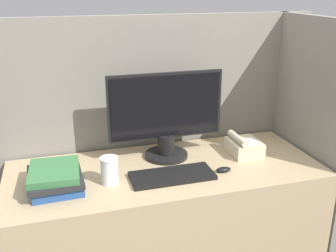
% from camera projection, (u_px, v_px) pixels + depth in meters
% --- Properties ---
extents(cubicle_panel_rear, '(1.95, 0.04, 1.45)m').
position_uv_depth(cubicle_panel_rear, '(149.00, 144.00, 2.28)').
color(cubicle_panel_rear, gray).
rests_on(cubicle_panel_rear, ground_plane).
extents(cubicle_panel_right, '(0.04, 0.69, 1.45)m').
position_uv_depth(cubicle_panel_right, '(303.00, 149.00, 2.21)').
color(cubicle_panel_right, gray).
rests_on(cubicle_panel_right, ground_plane).
extents(desk, '(1.55, 0.63, 0.74)m').
position_uv_depth(desk, '(166.00, 231.00, 2.08)').
color(desk, tan).
rests_on(desk, ground_plane).
extents(monitor, '(0.60, 0.23, 0.45)m').
position_uv_depth(monitor, '(166.00, 118.00, 2.02)').
color(monitor, black).
rests_on(monitor, desk).
extents(keyboard, '(0.40, 0.17, 0.02)m').
position_uv_depth(keyboard, '(172.00, 176.00, 1.86)').
color(keyboard, black).
rests_on(keyboard, desk).
extents(mouse, '(0.08, 0.04, 0.02)m').
position_uv_depth(mouse, '(223.00, 170.00, 1.91)').
color(mouse, black).
rests_on(mouse, desk).
extents(coffee_cup, '(0.08, 0.08, 0.13)m').
position_uv_depth(coffee_cup, '(110.00, 170.00, 1.79)').
color(coffee_cup, white).
rests_on(coffee_cup, desk).
extents(book_stack, '(0.24, 0.28, 0.10)m').
position_uv_depth(book_stack, '(55.00, 178.00, 1.75)').
color(book_stack, '#264C8C').
rests_on(book_stack, desk).
extents(desk_telephone, '(0.16, 0.18, 0.11)m').
position_uv_depth(desk_telephone, '(244.00, 146.00, 2.10)').
color(desk_telephone, beige).
rests_on(desk_telephone, desk).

